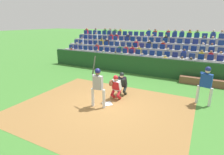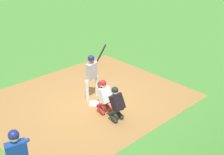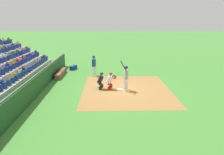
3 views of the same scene
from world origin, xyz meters
name	(u,v)px [view 3 (image 3 of 3)]	position (x,y,z in m)	size (l,w,h in m)	color
ground_plane	(119,90)	(0.00, 0.00, 0.00)	(160.00, 160.00, 0.00)	#418132
infield_dirt_patch	(126,90)	(0.00, 0.50, 0.00)	(7.54, 6.23, 0.01)	olive
home_plate_marker	(119,90)	(0.00, 0.00, 0.02)	(0.44, 0.44, 0.02)	white
batter_at_plate	(126,75)	(0.23, 0.43, 1.14)	(0.76, 0.59, 2.27)	silver
catcher_crouching	(110,80)	(-0.12, -0.67, 0.72)	(0.47, 0.72, 1.30)	#B11B22
home_plate_umpire	(101,80)	(-0.16, -1.35, 0.70)	(0.49, 0.49, 1.29)	black
dugout_wall	(41,81)	(0.00, -5.61, 0.67)	(16.71, 0.24, 1.39)	#1D4722
dugout_bench	(61,73)	(-4.12, -5.06, 0.22)	(3.14, 0.40, 0.44)	brown
water_bottle_on_bench	(61,70)	(-3.99, -5.04, 0.55)	(0.07, 0.07, 0.21)	green
equipment_duffel_bag	(73,68)	(-6.55, -4.32, 0.20)	(0.92, 0.36, 0.41)	navy
on_deck_batter	(94,63)	(-4.01, -2.08, 1.13)	(0.70, 0.33, 1.84)	silver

